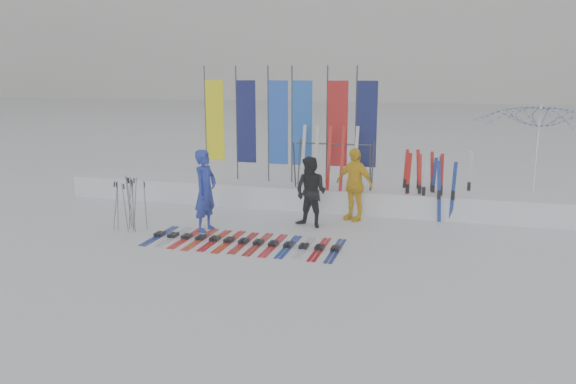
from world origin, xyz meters
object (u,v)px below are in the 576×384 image
(person_blue, at_px, (205,191))
(person_yellow, at_px, (354,184))
(person_black, at_px, (311,192))
(ski_rack, at_px, (334,159))
(tent_canopy, at_px, (536,159))
(ski_row, at_px, (244,242))

(person_blue, relative_size, person_yellow, 1.05)
(person_black, xyz_separation_m, ski_rack, (0.19, 1.77, 0.54))
(person_yellow, distance_m, ski_rack, 1.19)
(person_yellow, height_order, tent_canopy, tent_canopy)
(tent_canopy, distance_m, ski_rack, 5.10)
(person_blue, distance_m, person_black, 2.46)
(person_black, bearing_deg, ski_row, -103.88)
(person_blue, relative_size, ski_row, 0.45)
(person_black, relative_size, person_yellow, 0.93)
(person_black, height_order, ski_rack, ski_rack)
(person_yellow, distance_m, ski_row, 3.37)
(person_black, bearing_deg, person_yellow, 65.22)
(person_yellow, bearing_deg, ski_rack, 155.39)
(person_black, xyz_separation_m, tent_canopy, (5.23, 2.59, 0.63))
(person_blue, relative_size, person_black, 1.13)
(tent_canopy, bearing_deg, person_yellow, -159.00)
(person_yellow, xyz_separation_m, ski_rack, (-0.69, 0.85, 0.48))
(person_yellow, height_order, ski_rack, ski_rack)
(ski_rack, bearing_deg, ski_row, -110.22)
(tent_canopy, distance_m, ski_row, 7.75)
(person_black, xyz_separation_m, person_yellow, (0.88, 0.92, 0.06))
(ski_row, bearing_deg, person_black, 57.32)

